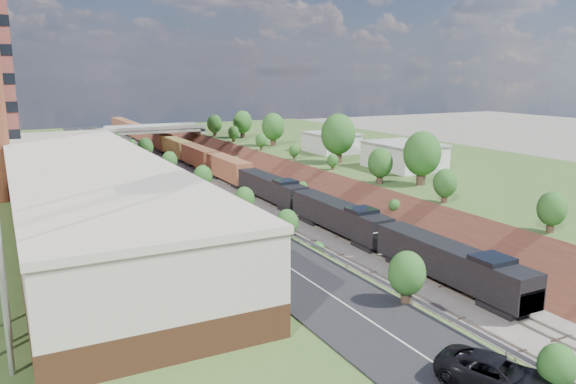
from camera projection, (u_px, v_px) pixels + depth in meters
name	position (u px, v px, depth m)	size (l,w,h in m)	color
platform_left	(28.00, 211.00, 74.94)	(44.00, 180.00, 5.00)	#3E5E27
platform_right	(416.00, 171.00, 104.50)	(44.00, 180.00, 5.00)	#3E5E27
embankment_left	(188.00, 210.00, 85.32)	(7.07, 180.00, 7.07)	brown
embankment_right	(313.00, 196.00, 95.17)	(7.07, 180.00, 7.07)	brown
rail_left_track	(239.00, 204.00, 89.06)	(1.58, 180.00, 0.18)	gray
rail_right_track	(269.00, 201.00, 91.39)	(1.58, 180.00, 0.18)	gray
road	(157.00, 181.00, 82.24)	(8.00, 180.00, 0.10)	black
guardrail	(184.00, 175.00, 83.80)	(0.10, 171.00, 0.70)	#99999E
commercial_building	(88.00, 194.00, 56.80)	(14.30, 62.30, 7.00)	brown
overpass	(155.00, 135.00, 143.10)	(24.50, 8.30, 7.40)	gray
white_building_near	(404.00, 157.00, 92.35)	(9.00, 12.00, 4.00)	silver
white_building_far	(331.00, 143.00, 111.29)	(8.00, 10.00, 3.60)	silver
tree_right_large	(422.00, 154.00, 78.51)	(5.25, 5.25, 7.61)	#473323
tree_left_crest	(315.00, 232.00, 48.72)	(2.45, 2.45, 3.55)	#473323
freight_train	(189.00, 152.00, 127.43)	(3.22, 180.69, 4.76)	black
suv	(497.00, 374.00, 27.86)	(2.76, 5.99, 1.66)	black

